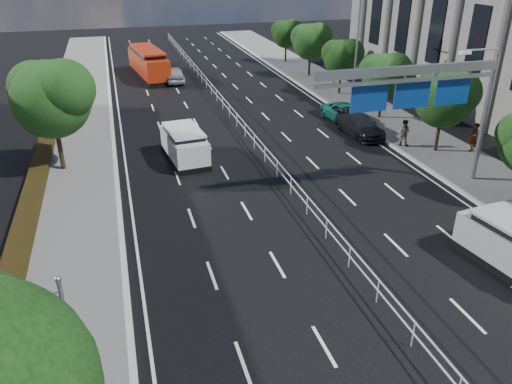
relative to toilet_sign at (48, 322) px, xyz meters
name	(u,v)px	position (x,y,z in m)	size (l,w,h in m)	color
ground	(398,330)	(10.95, 0.00, -2.94)	(160.00, 160.00, 0.00)	black
median_fence	(239,123)	(10.95, 22.50, -2.42)	(0.05, 85.00, 1.02)	silver
hedge_near	(5,301)	(-2.35, 5.00, -2.58)	(1.00, 36.00, 0.44)	black
toilet_sign	(48,322)	(0.00, 0.00, 0.00)	(1.62, 0.18, 4.34)	gray
overhead_gantry	(427,88)	(17.69, 10.05, 2.66)	(10.24, 0.38, 7.45)	gray
streetlight_far	(354,43)	(21.46, 26.00, 2.27)	(2.78, 2.40, 9.00)	gray
near_tree_back	(51,95)	(-0.99, 17.97, 1.67)	(4.84, 4.51, 6.69)	black
far_tree_d	(445,97)	(22.20, 14.48, 0.74)	(3.85, 3.59, 5.34)	black
far_tree_e	(385,73)	(22.20, 21.98, 0.61)	(3.63, 3.38, 5.13)	black
far_tree_f	(342,56)	(22.20, 29.48, 0.55)	(3.52, 3.28, 5.02)	black
far_tree_g	(311,40)	(22.20, 36.98, 0.81)	(3.96, 3.69, 5.45)	black
far_tree_h	(286,32)	(22.20, 44.48, 0.48)	(3.41, 3.18, 4.91)	black
white_minivan	(184,145)	(6.22, 17.66, -1.93)	(2.52, 4.92, 2.06)	black
red_bus	(148,62)	(6.14, 41.47, -1.42)	(3.60, 10.00, 2.92)	black
near_car_silver	(174,74)	(8.35, 38.55, -2.17)	(1.82, 4.52, 1.54)	#A6A9AE
near_car_dark	(145,58)	(6.29, 48.06, -2.18)	(1.63, 4.66, 1.54)	black
parked_car_teal	(346,113)	(19.25, 22.00, -2.28)	(2.20, 4.77, 1.32)	#166457
parked_car_dark	(360,125)	(18.92, 19.00, -2.25)	(1.95, 4.81, 1.40)	black
pedestrian_a	(474,137)	(24.35, 13.77, -1.87)	(0.68, 0.45, 1.87)	gray
pedestrian_b	(404,132)	(20.55, 15.93, -1.92)	(0.86, 0.67, 1.76)	gray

